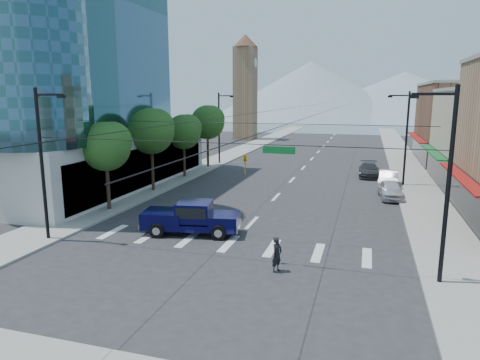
{
  "coord_description": "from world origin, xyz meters",
  "views": [
    {
      "loc": [
        7.28,
        -21.22,
        8.49
      ],
      "look_at": [
        -0.77,
        5.71,
        3.0
      ],
      "focal_mm": 32.0,
      "sensor_mm": 36.0,
      "label": 1
    }
  ],
  "objects_px": {
    "pickup_truck": "(191,217)",
    "parked_car_far": "(369,170)",
    "pedestrian": "(277,254)",
    "parked_car_mid": "(388,179)",
    "parked_car_near": "(391,190)"
  },
  "relations": [
    {
      "from": "pickup_truck",
      "to": "parked_car_far",
      "type": "bearing_deg",
      "value": 55.7
    },
    {
      "from": "pedestrian",
      "to": "parked_car_mid",
      "type": "relative_size",
      "value": 0.37
    },
    {
      "from": "pickup_truck",
      "to": "parked_car_mid",
      "type": "distance_m",
      "value": 22.23
    },
    {
      "from": "pedestrian",
      "to": "parked_car_near",
      "type": "xyz_separation_m",
      "value": [
        6.07,
        17.9,
        -0.12
      ]
    },
    {
      "from": "parked_car_far",
      "to": "parked_car_near",
      "type": "bearing_deg",
      "value": -80.92
    },
    {
      "from": "pickup_truck",
      "to": "parked_car_mid",
      "type": "height_order",
      "value": "pickup_truck"
    },
    {
      "from": "parked_car_mid",
      "to": "pickup_truck",
      "type": "bearing_deg",
      "value": -119.8
    },
    {
      "from": "pickup_truck",
      "to": "pedestrian",
      "type": "relative_size",
      "value": 3.62
    },
    {
      "from": "parked_car_mid",
      "to": "parked_car_far",
      "type": "distance_m",
      "value": 5.6
    },
    {
      "from": "parked_car_far",
      "to": "pedestrian",
      "type": "bearing_deg",
      "value": -99.72
    },
    {
      "from": "parked_car_near",
      "to": "parked_car_far",
      "type": "xyz_separation_m",
      "value": [
        -1.8,
        10.09,
        -0.03
      ]
    },
    {
      "from": "pedestrian",
      "to": "parked_car_near",
      "type": "relative_size",
      "value": 0.39
    },
    {
      "from": "pedestrian",
      "to": "parked_car_near",
      "type": "bearing_deg",
      "value": 4.53
    },
    {
      "from": "parked_car_near",
      "to": "pedestrian",
      "type": "bearing_deg",
      "value": -114.19
    },
    {
      "from": "parked_car_far",
      "to": "parked_car_mid",
      "type": "bearing_deg",
      "value": -72.27
    }
  ]
}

